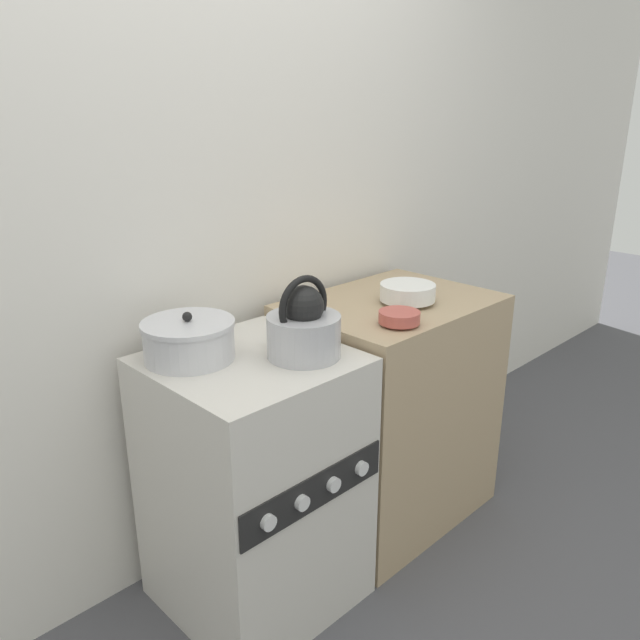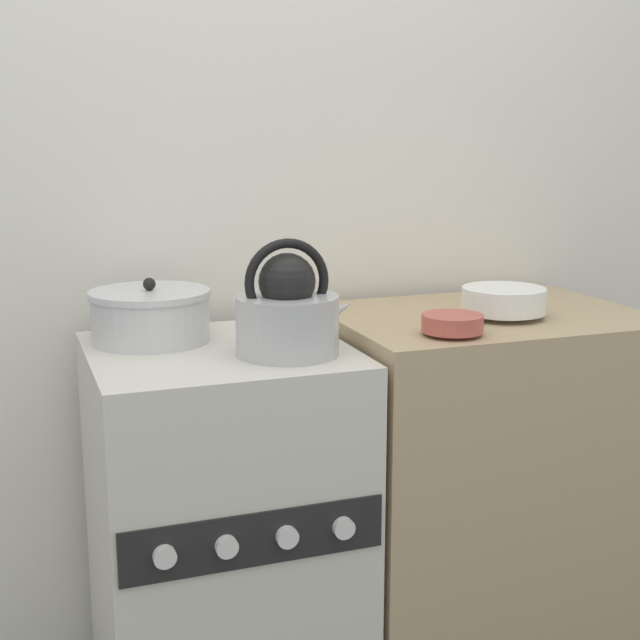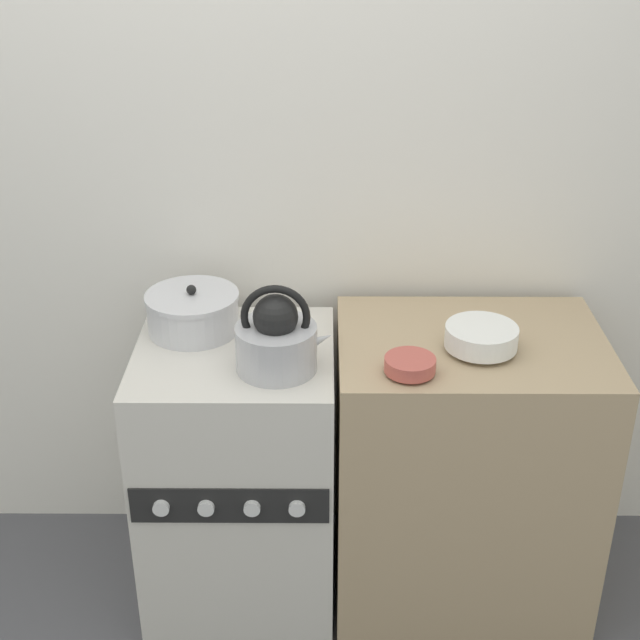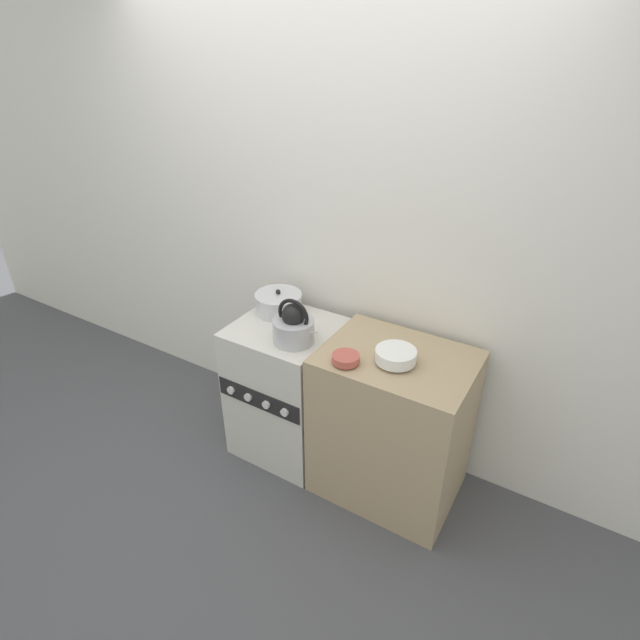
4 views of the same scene
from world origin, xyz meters
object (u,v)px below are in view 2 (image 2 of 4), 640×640
at_px(stove, 223,530).
at_px(small_ceramic_bowl, 452,323).
at_px(kettle, 289,313).
at_px(cooking_pot, 151,316).
at_px(enamel_bowl, 504,301).

relative_size(stove, small_ceramic_bowl, 6.34).
bearing_deg(small_ceramic_bowl, stove, 159.87).
distance_m(stove, small_ceramic_bowl, 0.69).
relative_size(kettle, cooking_pot, 0.99).
height_order(stove, enamel_bowl, enamel_bowl).
height_order(stove, small_ceramic_bowl, small_ceramic_bowl).
xyz_separation_m(stove, cooking_pot, (-0.12, 0.12, 0.48)).
bearing_deg(enamel_bowl, stove, 175.81).
relative_size(enamel_bowl, small_ceramic_bowl, 1.47).
bearing_deg(enamel_bowl, cooking_pot, 167.98).
xyz_separation_m(stove, enamel_bowl, (0.67, -0.05, 0.49)).
bearing_deg(small_ceramic_bowl, kettle, 167.54).
xyz_separation_m(enamel_bowl, small_ceramic_bowl, (-0.20, -0.12, -0.01)).
relative_size(kettle, enamel_bowl, 1.36).
distance_m(stove, cooking_pot, 0.51).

